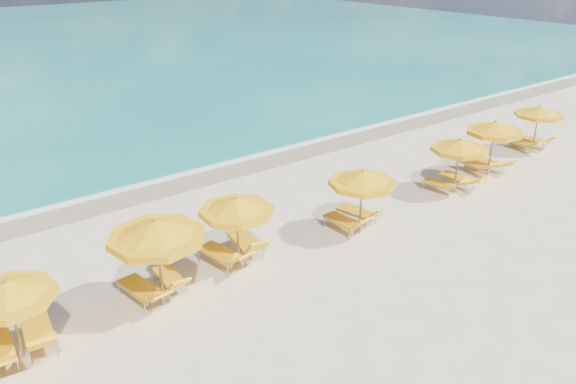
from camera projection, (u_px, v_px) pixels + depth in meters
ground_plane at (316, 240)px, 18.50m from camera, size 120.00×120.00×0.00m
wet_sand_band at (204, 174)px, 23.88m from camera, size 120.00×2.60×0.01m
foam_line at (195, 168)px, 24.46m from camera, size 120.00×1.20×0.03m
whitecap_far at (187, 81)px, 40.40m from camera, size 18.00×0.30×0.05m
umbrella_1 at (8, 292)px, 12.47m from camera, size 2.59×2.59×2.15m
umbrella_2 at (156, 232)px, 14.30m from camera, size 3.05×3.05×2.59m
umbrella_3 at (236, 207)px, 16.33m from camera, size 2.84×2.84×2.26m
umbrella_4 at (362, 179)px, 18.24m from camera, size 2.39×2.39×2.27m
umbrella_5 at (460, 146)px, 21.41m from camera, size 2.23×2.23×2.21m
umbrella_6 at (495, 128)px, 23.06m from camera, size 2.75×2.75×2.36m
umbrella_7 at (539, 112)px, 25.87m from camera, size 2.79×2.79×2.19m
lounger_1_right at (39, 338)px, 13.49m from camera, size 0.88×2.00×0.95m
lounger_2_left at (142, 294)px, 15.23m from camera, size 0.90×2.00×0.77m
lounger_2_right at (170, 282)px, 15.80m from camera, size 0.69×1.71×0.79m
lounger_3_left at (222, 259)px, 16.90m from camera, size 0.98×2.06×0.87m
lounger_3_right at (246, 246)px, 17.59m from camera, size 0.94×2.03×0.96m
lounger_4_left at (343, 225)px, 18.98m from camera, size 0.67×1.79×0.84m
lounger_4_right at (358, 216)px, 19.62m from camera, size 0.95×1.86×0.88m
lounger_5_left at (440, 187)px, 22.02m from camera, size 0.80×1.69×0.78m
lounger_5_right at (458, 182)px, 22.48m from camera, size 0.66×1.94×0.73m
lounger_6_left at (474, 167)px, 23.90m from camera, size 0.96×2.04×0.85m
lounger_6_right at (488, 166)px, 24.15m from camera, size 0.94×1.92×0.67m
lounger_7_left at (520, 145)px, 26.62m from camera, size 0.92×2.01×0.72m
lounger_7_right at (532, 143)px, 26.92m from camera, size 0.96×1.95×0.85m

